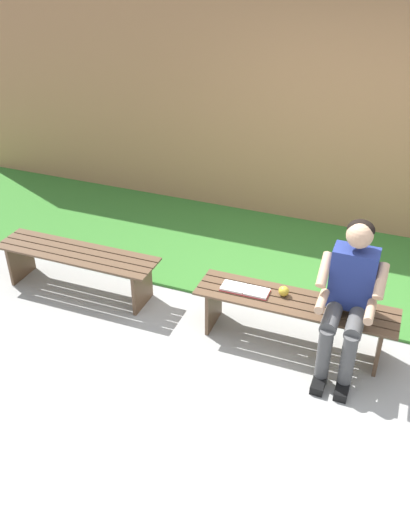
{
  "coord_description": "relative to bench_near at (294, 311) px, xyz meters",
  "views": [
    {
      "loc": [
        -0.65,
        3.64,
        3.07
      ],
      "look_at": [
        0.74,
        0.15,
        0.79
      ],
      "focal_mm": 38.02,
      "sensor_mm": 36.0,
      "label": 1
    }
  ],
  "objects": [
    {
      "name": "ground_plane",
      "position": [
        1.06,
        1.0,
        -0.35
      ],
      "size": [
        10.0,
        7.0,
        0.04
      ],
      "primitive_type": "cube",
      "color": "#9E9E99"
    },
    {
      "name": "grass_strip",
      "position": [
        1.06,
        -1.39,
        -0.32
      ],
      "size": [
        9.0,
        2.08,
        0.03
      ],
      "primitive_type": "cube",
      "color": "#387A2D",
      "rests_on": "ground"
    },
    {
      "name": "brick_wall",
      "position": [
        0.5,
        -2.37,
        1.06
      ],
      "size": [
        9.5,
        0.24,
        2.79
      ],
      "primitive_type": "cube",
      "color": "#B27A51",
      "rests_on": "ground"
    },
    {
      "name": "bench_near",
      "position": [
        0.0,
        0.0,
        0.0
      ],
      "size": [
        1.67,
        0.42,
        0.44
      ],
      "rotation": [
        0.0,
        0.0,
        0.01
      ],
      "color": "brown",
      "rests_on": "ground"
    },
    {
      "name": "bench_far",
      "position": [
        2.12,
        -0.0,
        -0.0
      ],
      "size": [
        1.61,
        0.42,
        0.44
      ],
      "rotation": [
        0.0,
        0.0,
        0.01
      ],
      "color": "brown",
      "rests_on": "ground"
    },
    {
      "name": "person_seated",
      "position": [
        -0.42,
        0.1,
        0.35
      ],
      "size": [
        0.5,
        0.69,
        1.24
      ],
      "color": "navy",
      "rests_on": "ground"
    },
    {
      "name": "apple",
      "position": [
        0.11,
        -0.04,
        0.15
      ],
      "size": [
        0.09,
        0.09,
        0.09
      ],
      "primitive_type": "sphere",
      "color": "gold",
      "rests_on": "bench_near"
    },
    {
      "name": "book_open",
      "position": [
        0.43,
        0.02,
        0.12
      ],
      "size": [
        0.41,
        0.16,
        0.02
      ],
      "rotation": [
        0.0,
        0.0,
        0.01
      ],
      "color": "white",
      "rests_on": "bench_near"
    }
  ]
}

